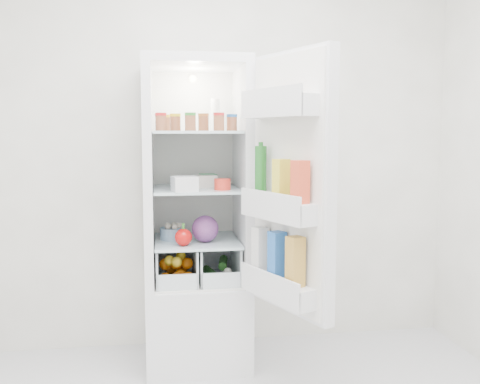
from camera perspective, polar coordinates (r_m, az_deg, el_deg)
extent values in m
cube|color=beige|center=(3.46, -1.75, 5.03)|extent=(3.00, 0.02, 2.60)
cube|color=white|center=(3.34, -4.59, -13.39)|extent=(0.60, 0.60, 0.50)
cube|color=white|center=(3.18, -4.83, 13.50)|extent=(0.60, 0.60, 0.05)
cube|color=white|center=(3.44, -5.03, 2.08)|extent=(0.60, 0.05, 1.25)
cube|color=white|center=(3.16, -9.72, 1.66)|extent=(0.05, 0.60, 1.25)
cube|color=white|center=(3.19, 0.21, 1.79)|extent=(0.05, 0.60, 1.25)
cube|color=white|center=(3.41, -5.00, 2.04)|extent=(0.50, 0.01, 1.25)
sphere|color=white|center=(3.38, -5.06, 11.95)|extent=(0.05, 0.05, 0.05)
cube|color=silver|center=(3.19, -4.64, -5.22)|extent=(0.49, 0.53, 0.01)
cube|color=silver|center=(3.14, -4.69, 0.33)|extent=(0.49, 0.53, 0.02)
cube|color=silver|center=(3.13, -4.74, 6.36)|extent=(0.49, 0.53, 0.02)
cylinder|color=#B21919|center=(2.99, -8.44, 7.28)|extent=(0.06, 0.06, 0.08)
cylinder|color=gold|center=(3.04, -6.92, 7.29)|extent=(0.06, 0.06, 0.08)
cylinder|color=#267226|center=(2.96, -5.31, 7.33)|extent=(0.06, 0.06, 0.08)
cylinder|color=brown|center=(3.07, -3.91, 7.31)|extent=(0.06, 0.06, 0.08)
cylinder|color=#B21919|center=(3.00, -2.27, 7.34)|extent=(0.06, 0.06, 0.08)
cylinder|color=#194C8C|center=(3.06, -0.88, 7.32)|extent=(0.06, 0.06, 0.08)
cylinder|color=#BF8C19|center=(3.22, -7.73, 7.21)|extent=(0.06, 0.06, 0.08)
cylinder|color=white|center=(3.27, -2.65, 8.20)|extent=(0.07, 0.07, 0.19)
cube|color=silver|center=(2.94, -5.95, 0.88)|extent=(0.15, 0.15, 0.08)
cube|color=silver|center=(3.17, -3.80, 1.17)|extent=(0.15, 0.15, 0.07)
cylinder|color=red|center=(3.01, -1.90, 0.83)|extent=(0.10, 0.10, 0.06)
cube|color=#BCBCC0|center=(3.27, -5.93, 1.01)|extent=(0.18, 0.16, 0.04)
cube|color=#45985C|center=(3.25, -3.44, 1.31)|extent=(0.10, 0.14, 0.07)
sphere|color=#5B1F55|center=(3.10, -3.74, -3.93)|extent=(0.15, 0.15, 0.15)
sphere|color=red|center=(3.01, -6.06, -4.82)|extent=(0.10, 0.10, 0.10)
cylinder|color=#7FA0BE|center=(3.21, -7.19, -4.42)|extent=(0.18, 0.18, 0.07)
sphere|color=orange|center=(3.11, -7.95, -9.15)|extent=(0.07, 0.07, 0.07)
sphere|color=orange|center=(3.11, -6.74, -9.13)|extent=(0.07, 0.07, 0.07)
sphere|color=orange|center=(3.11, -5.52, -9.10)|extent=(0.07, 0.07, 0.07)
sphere|color=orange|center=(3.21, -7.98, -7.64)|extent=(0.07, 0.07, 0.07)
sphere|color=orange|center=(3.21, -6.81, -7.62)|extent=(0.07, 0.07, 0.07)
sphere|color=orange|center=(3.22, -5.65, -7.60)|extent=(0.07, 0.07, 0.07)
sphere|color=orange|center=(3.34, -7.38, -8.06)|extent=(0.07, 0.07, 0.07)
sphere|color=orange|center=(3.34, -6.17, -8.03)|extent=(0.07, 0.07, 0.07)
sphere|color=orange|center=(3.17, -6.40, -8.84)|extent=(0.07, 0.07, 0.07)
sphere|color=yellow|center=(3.15, -7.52, -7.27)|extent=(0.06, 0.06, 0.06)
sphere|color=yellow|center=(3.25, -6.32, -6.80)|extent=(0.06, 0.06, 0.06)
sphere|color=yellow|center=(3.11, -6.77, -7.43)|extent=(0.06, 0.06, 0.06)
cylinder|color=#174517|center=(3.24, -3.13, -8.65)|extent=(0.09, 0.21, 0.05)
cylinder|color=#174517|center=(3.29, -1.82, -7.54)|extent=(0.08, 0.21, 0.05)
sphere|color=white|center=(3.13, -2.19, -9.18)|extent=(0.05, 0.05, 0.05)
sphere|color=white|center=(3.15, -1.31, -8.53)|extent=(0.05, 0.05, 0.05)
cube|color=white|center=(2.67, 5.61, 0.91)|extent=(0.29, 0.58, 1.30)
cube|color=white|center=(2.65, 5.00, 0.88)|extent=(0.22, 0.52, 1.26)
cube|color=white|center=(2.61, 4.19, 9.04)|extent=(0.29, 0.50, 0.10)
cube|color=white|center=(2.64, 4.10, -1.88)|extent=(0.29, 0.50, 0.10)
cube|color=white|center=(2.72, 4.03, -10.25)|extent=(0.29, 0.50, 0.10)
sphere|color=#AA6D4C|center=(2.52, 5.70, 10.51)|extent=(0.05, 0.05, 0.05)
sphere|color=#AA6D4C|center=(2.58, 4.62, 10.41)|extent=(0.05, 0.05, 0.05)
sphere|color=#AA6D4C|center=(2.65, 3.59, 10.31)|extent=(0.05, 0.05, 0.05)
sphere|color=#AA6D4C|center=(2.71, 2.61, 10.21)|extent=(0.05, 0.05, 0.05)
cylinder|color=#1A5D1F|center=(2.74, 2.22, 2.22)|extent=(0.06, 0.06, 0.26)
cube|color=yellow|center=(2.59, 4.41, 1.32)|extent=(0.08, 0.08, 0.20)
cube|color=#F14A2A|center=(2.47, 6.43, 1.06)|extent=(0.08, 0.08, 0.20)
cube|color=white|center=(2.80, 2.19, -6.19)|extent=(0.09, 0.09, 0.24)
cube|color=blue|center=(2.67, 3.96, -6.77)|extent=(0.09, 0.09, 0.24)
cube|color=gold|center=(2.56, 5.91, -7.40)|extent=(0.09, 0.09, 0.24)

